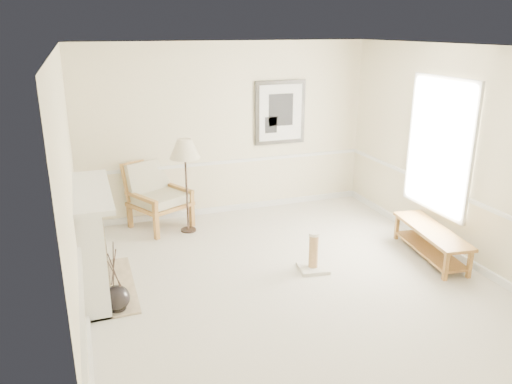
% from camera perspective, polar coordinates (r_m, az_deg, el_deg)
% --- Properties ---
extents(ground, '(5.50, 5.50, 0.00)m').
position_cam_1_polar(ground, '(6.54, 3.88, -10.09)').
color(ground, silver).
rests_on(ground, ground).
extents(room, '(5.04, 5.54, 2.92)m').
position_cam_1_polar(room, '(6.01, 5.18, 6.34)').
color(room, beige).
rests_on(room, ground).
extents(fireplace, '(0.64, 1.64, 1.31)m').
position_cam_1_polar(fireplace, '(6.36, -18.18, -5.47)').
color(fireplace, white).
rests_on(fireplace, ground).
extents(floor_vase, '(0.30, 0.30, 0.88)m').
position_cam_1_polar(floor_vase, '(6.03, -15.62, -11.68)').
color(floor_vase, black).
rests_on(floor_vase, ground).
extents(armchair, '(1.11, 1.13, 1.07)m').
position_cam_1_polar(armchair, '(8.22, -11.47, 0.02)').
color(armchair, '#AA7136').
rests_on(armchair, ground).
extents(floor_lamp, '(0.50, 0.50, 1.50)m').
position_cam_1_polar(floor_lamp, '(7.69, -8.13, 4.62)').
color(floor_lamp, black).
rests_on(floor_lamp, ground).
extents(bench, '(0.65, 1.53, 0.42)m').
position_cam_1_polar(bench, '(7.46, 19.36, -5.01)').
color(bench, '#AA7136').
rests_on(bench, ground).
extents(scratching_post, '(0.43, 0.43, 0.54)m').
position_cam_1_polar(scratching_post, '(6.77, 6.55, -7.53)').
color(scratching_post, silver).
rests_on(scratching_post, ground).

